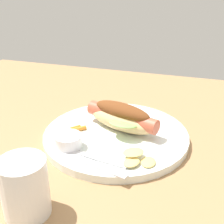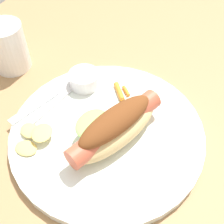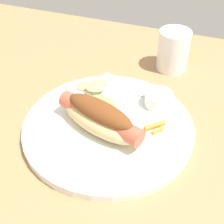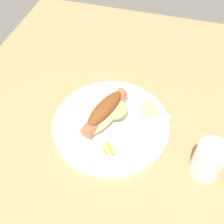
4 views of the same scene
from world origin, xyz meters
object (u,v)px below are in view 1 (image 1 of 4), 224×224
at_px(sauce_ramekin, 68,141).
at_px(drinking_cup, 25,188).
at_px(plate, 116,136).
at_px(hot_dog, 122,116).
at_px(knife, 93,164).
at_px(fork, 92,157).
at_px(chips_pile, 137,158).
at_px(carrot_garnish, 77,129).

bearing_deg(sauce_ramekin, drinking_cup, 92.33).
relative_size(plate, sauce_ramekin, 5.77).
xyz_separation_m(hot_dog, knife, (0.01, 0.15, -0.03)).
relative_size(fork, knife, 1.07).
height_order(fork, chips_pile, chips_pile).
height_order(sauce_ramekin, carrot_garnish, sauce_ramekin).
bearing_deg(carrot_garnish, plate, -167.90).
bearing_deg(plate, chips_pile, 126.49).
bearing_deg(fork, knife, 125.16).
bearing_deg(drinking_cup, hot_dog, -105.16).
bearing_deg(plate, hot_dog, -110.00).
bearing_deg(carrot_garnish, drinking_cup, 94.53).
relative_size(sauce_ramekin, drinking_cup, 0.58).
bearing_deg(fork, sauce_ramekin, -11.42).
height_order(hot_dog, chips_pile, hot_dog).
xyz_separation_m(plate, carrot_garnish, (0.08, 0.02, 0.01)).
xyz_separation_m(plate, drinking_cup, (0.07, 0.25, 0.04)).
bearing_deg(sauce_ramekin, knife, 148.33).
bearing_deg(fork, carrot_garnish, -43.40).
bearing_deg(hot_dog, drinking_cup, 93.71).
bearing_deg(drinking_cup, sauce_ramekin, -87.67).
height_order(fork, knife, same).
bearing_deg(hot_dog, plate, 88.87).
bearing_deg(carrot_garnish, sauce_ramekin, 99.79).
bearing_deg(chips_pile, plate, -53.51).
relative_size(hot_dog, sauce_ramekin, 3.18).
distance_m(carrot_garnish, drinking_cup, 0.23).
relative_size(plate, drinking_cup, 3.34).
bearing_deg(plate, knife, 87.43).
bearing_deg(plate, carrot_garnish, 12.10).
distance_m(sauce_ramekin, chips_pile, 0.14).
distance_m(plate, carrot_garnish, 0.09).
xyz_separation_m(hot_dog, fork, (0.02, 0.13, -0.03)).
relative_size(hot_dog, knife, 1.22).
height_order(fork, carrot_garnish, carrot_garnish).
relative_size(plate, hot_dog, 1.82).
bearing_deg(drinking_cup, chips_pile, -130.47).
height_order(knife, drinking_cup, drinking_cup).
height_order(plate, sauce_ramekin, sauce_ramekin).
bearing_deg(chips_pile, hot_dog, -62.26).
relative_size(plate, chips_pile, 4.50).
distance_m(hot_dog, drinking_cup, 0.28).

